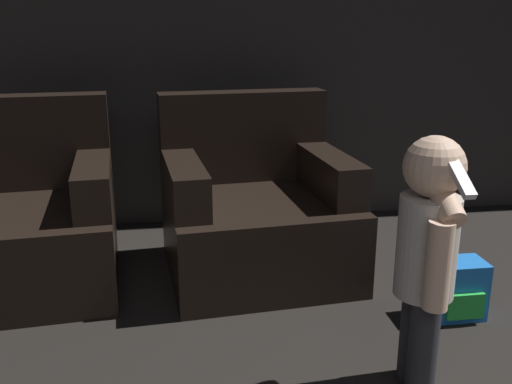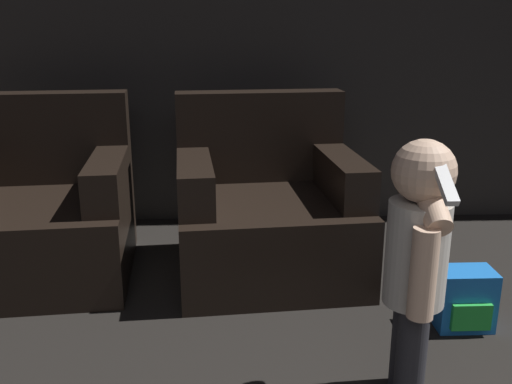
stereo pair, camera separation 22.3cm
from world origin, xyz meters
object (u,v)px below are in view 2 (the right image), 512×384
armchair_left (38,215)px  toy_backpack (464,299)px  person_toddler (417,254)px  armchair_right (267,212)px

armchair_left → toy_backpack: (1.90, -0.63, -0.18)m
person_toddler → armchair_right: bearing=-151.5°
armchair_left → toy_backpack: armchair_left is taller
armchair_left → armchair_right: bearing=-5.1°
armchair_left → person_toddler: (1.53, -1.08, 0.22)m
armchair_right → toy_backpack: size_ratio=3.77×
toy_backpack → person_toddler: bearing=-129.4°
toy_backpack → armchair_left: bearing=161.6°
toy_backpack → armchair_right: bearing=140.7°
armchair_left → armchair_right: size_ratio=1.00×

